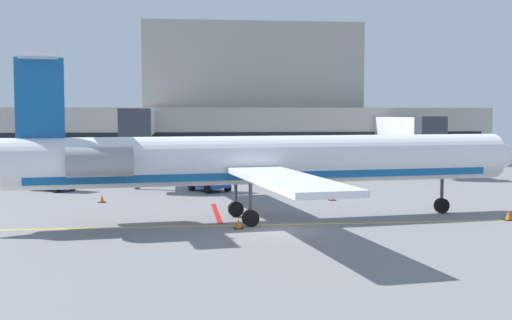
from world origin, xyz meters
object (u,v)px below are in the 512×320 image
(baggage_tug, at_px, (52,172))
(fuel_tank, at_px, (414,156))
(belt_loader, at_px, (57,178))
(pushback_tractor, at_px, (212,179))
(regional_jet, at_px, (259,161))

(baggage_tug, relative_size, fuel_tank, 0.56)
(belt_loader, relative_size, fuel_tank, 0.53)
(belt_loader, distance_m, fuel_tank, 36.78)
(pushback_tractor, bearing_deg, regional_jet, -82.28)
(pushback_tractor, height_order, fuel_tank, fuel_tank)
(baggage_tug, xyz_separation_m, fuel_tank, (35.56, 7.41, 0.67))
(regional_jet, bearing_deg, pushback_tractor, 97.72)
(regional_jet, xyz_separation_m, fuel_tank, (20.01, 30.15, -1.78))
(baggage_tug, distance_m, fuel_tank, 36.33)
(baggage_tug, distance_m, pushback_tractor, 16.08)
(pushback_tractor, bearing_deg, belt_loader, 171.45)
(fuel_tank, bearing_deg, regional_jet, -123.57)
(pushback_tractor, bearing_deg, fuel_tank, 36.02)
(pushback_tractor, relative_size, belt_loader, 0.95)
(regional_jet, height_order, pushback_tractor, regional_jet)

